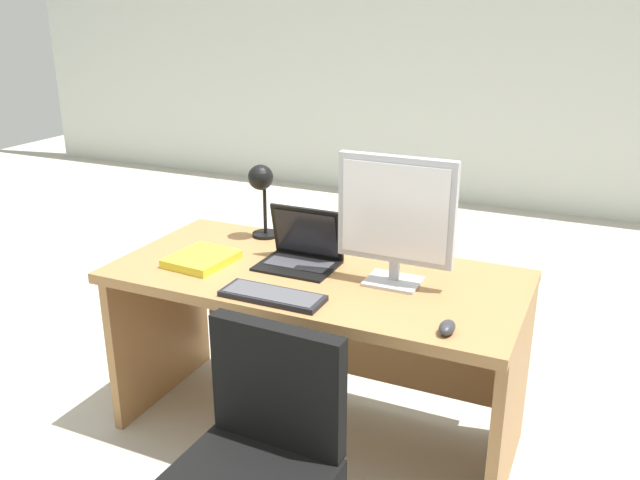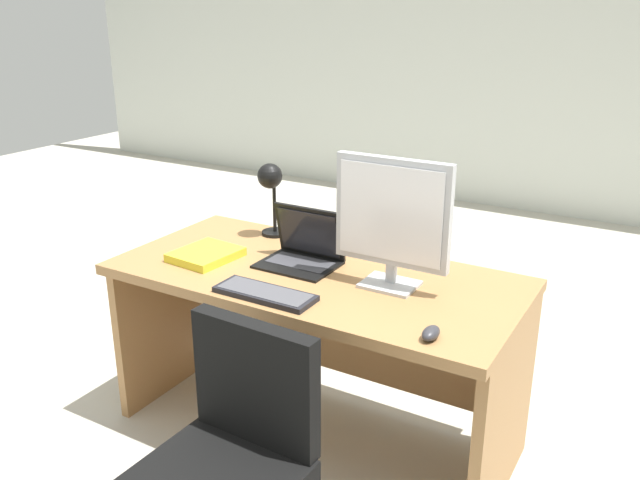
# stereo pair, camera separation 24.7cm
# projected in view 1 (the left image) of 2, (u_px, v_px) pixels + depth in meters

# --- Properties ---
(ground) EXTENTS (12.00, 12.00, 0.00)m
(ground) POSITION_uv_depth(u_px,v_px,m) (418.00, 298.00, 4.11)
(ground) COLOR #B7B2A3
(back_wall) EXTENTS (10.00, 0.10, 2.80)m
(back_wall) POSITION_uv_depth(u_px,v_px,m) (503.00, 44.00, 5.54)
(back_wall) COLOR silver
(back_wall) RESTS_ON ground
(desk) EXTENTS (1.60, 0.76, 0.74)m
(desk) POSITION_uv_depth(u_px,v_px,m) (321.00, 315.00, 2.69)
(desk) COLOR #9E7042
(desk) RESTS_ON ground
(monitor) EXTENTS (0.44, 0.16, 0.48)m
(monitor) POSITION_uv_depth(u_px,v_px,m) (396.00, 214.00, 2.39)
(monitor) COLOR #B7BABF
(monitor) RESTS_ON desk
(laptop) EXTENTS (0.30, 0.24, 0.23)m
(laptop) POSITION_uv_depth(u_px,v_px,m) (303.00, 247.00, 2.65)
(laptop) COLOR black
(laptop) RESTS_ON desk
(keyboard) EXTENTS (0.37, 0.13, 0.02)m
(keyboard) POSITION_uv_depth(u_px,v_px,m) (272.00, 296.00, 2.34)
(keyboard) COLOR black
(keyboard) RESTS_ON desk
(mouse) EXTENTS (0.05, 0.09, 0.04)m
(mouse) POSITION_uv_depth(u_px,v_px,m) (447.00, 327.00, 2.10)
(mouse) COLOR #2D2D33
(mouse) RESTS_ON desk
(desk_lamp) EXTENTS (0.12, 0.15, 0.33)m
(desk_lamp) POSITION_uv_depth(u_px,v_px,m) (261.00, 186.00, 2.88)
(desk_lamp) COLOR black
(desk_lamp) RESTS_ON desk
(book) EXTENTS (0.24, 0.27, 0.03)m
(book) POSITION_uv_depth(u_px,v_px,m) (202.00, 259.00, 2.66)
(book) COLOR yellow
(book) RESTS_ON desk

